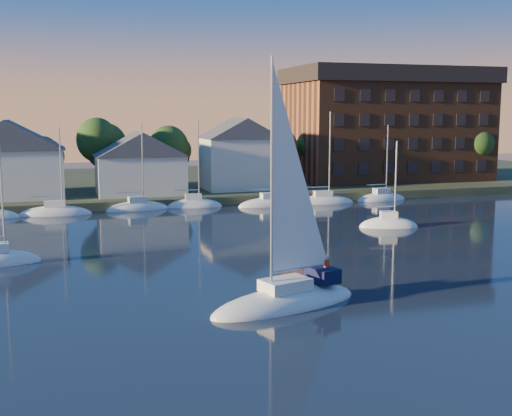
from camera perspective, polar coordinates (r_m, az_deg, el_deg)
name	(u,v)px	position (r m, az deg, el deg)	size (l,w,h in m)	color
ground	(410,346)	(33.20, 13.55, -11.83)	(260.00, 260.00, 0.00)	black
shoreline_land	(164,186)	(103.56, -8.14, 1.99)	(160.00, 50.00, 2.00)	#2F3A22
wooden_dock	(194,205)	(81.10, -5.54, 0.29)	(120.00, 3.00, 1.00)	brown
clubhouse_west	(8,158)	(85.01, -21.17, 4.16)	(13.65, 9.45, 9.64)	beige
clubhouse_centre	(140,162)	(84.50, -10.28, 4.02)	(11.55, 8.40, 8.08)	beige
clubhouse_east	(240,153)	(89.17, -1.46, 4.93)	(10.50, 8.40, 9.80)	beige
condo_block	(387,124)	(104.49, 11.58, 7.35)	(31.00, 17.00, 17.40)	brown
tree_line	(191,144)	(91.58, -5.78, 5.72)	(93.40, 5.40, 8.90)	#372619
moored_fleet	(133,210)	(76.92, -10.92, -0.19)	(71.50, 2.40, 12.05)	silver
hero_sailboat	(287,295)	(38.58, 2.81, -7.74)	(10.70, 6.03, 15.63)	silver
drifting_sailboat_right	(388,226)	(66.01, 11.69, -1.61)	(6.24, 3.73, 9.78)	silver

